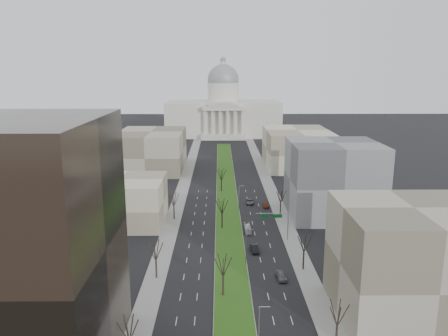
{
  "coord_description": "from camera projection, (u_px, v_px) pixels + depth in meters",
  "views": [
    {
      "loc": [
        -2.69,
        -43.95,
        46.85
      ],
      "look_at": [
        -1.16,
        104.0,
        13.09
      ],
      "focal_mm": 35.0,
      "sensor_mm": 36.0,
      "label": 1
    }
  ],
  "objects": [
    {
      "name": "building_far_left",
      "position": [
        152.0,
        150.0,
        206.92
      ],
      "size": [
        30.0,
        40.0,
        18.0
      ],
      "primitive_type": "cube",
      "color": "#78715C",
      "rests_on": "ground"
    },
    {
      "name": "car_grey_far",
      "position": [
        250.0,
        202.0,
        154.83
      ],
      "size": [
        2.73,
        5.57,
        1.52
      ],
      "primitive_type": "imported",
      "rotation": [
        0.0,
        0.0,
        -0.04
      ],
      "color": "#55575E",
      "rests_on": "ground"
    },
    {
      "name": "box_van",
      "position": [
        248.0,
        228.0,
        128.35
      ],
      "size": [
        1.78,
        7.09,
        1.97
      ],
      "primitive_type": "imported",
      "rotation": [
        0.0,
        0.0,
        0.02
      ],
      "color": "silver",
      "rests_on": "ground"
    },
    {
      "name": "tree_left_near",
      "position": [
        129.0,
        328.0,
        69.2
      ],
      "size": [
        5.1,
        5.1,
        9.18
      ],
      "color": "black",
      "rests_on": "ground"
    },
    {
      "name": "streetlamp_median_a",
      "position": [
        259.0,
        330.0,
        71.76
      ],
      "size": [
        1.9,
        0.2,
        9.16
      ],
      "color": "gray",
      "rests_on": "ground"
    },
    {
      "name": "tree_left_mid",
      "position": [
        156.0,
        250.0,
        98.36
      ],
      "size": [
        5.4,
        5.4,
        9.72
      ],
      "color": "black",
      "rests_on": "ground"
    },
    {
      "name": "building_tan_right",
      "position": [
        409.0,
        263.0,
        82.38
      ],
      "size": [
        26.0,
        24.0,
        22.0
      ],
      "primitive_type": "cube",
      "color": "#78715C",
      "rests_on": "ground"
    },
    {
      "name": "streetlamp_median_c",
      "position": [
        239.0,
        198.0,
        144.88
      ],
      "size": [
        1.9,
        0.2,
        9.16
      ],
      "color": "gray",
      "rests_on": "ground"
    },
    {
      "name": "building_grey_right",
      "position": [
        333.0,
        179.0,
        140.66
      ],
      "size": [
        28.0,
        26.0,
        24.0
      ],
      "primitive_type": "cube",
      "color": "#5A5D5F",
      "rests_on": "ground"
    },
    {
      "name": "building_far_right",
      "position": [
        297.0,
        148.0,
        212.51
      ],
      "size": [
        30.0,
        40.0,
        18.0
      ],
      "primitive_type": "cube",
      "color": "#9E937A",
      "rests_on": "ground"
    },
    {
      "name": "tree_median_c",
      "position": [
        221.0,
        174.0,
        168.71
      ],
      "size": [
        5.4,
        5.4,
        9.72
      ],
      "color": "black",
      "rests_on": "ground"
    },
    {
      "name": "car_grey_near",
      "position": [
        281.0,
        276.0,
        99.27
      ],
      "size": [
        2.51,
        5.16,
        1.7
      ],
      "primitive_type": "imported",
      "rotation": [
        0.0,
        0.0,
        0.1
      ],
      "color": "#575B60",
      "rests_on": "ground"
    },
    {
      "name": "tree_right_mid",
      "position": [
        304.0,
        241.0,
        102.57
      ],
      "size": [
        5.52,
        5.52,
        9.94
      ],
      "color": "black",
      "rests_on": "ground"
    },
    {
      "name": "tree_median_b",
      "position": [
        222.0,
        206.0,
        129.71
      ],
      "size": [
        5.4,
        5.4,
        9.72
      ],
      "color": "black",
      "rests_on": "ground"
    },
    {
      "name": "median",
      "position": [
        227.0,
        192.0,
        169.28
      ],
      "size": [
        8.0,
        222.03,
        0.2
      ],
      "color": "#999993",
      "rests_on": "ground"
    },
    {
      "name": "car_black",
      "position": [
        254.0,
        248.0,
        114.26
      ],
      "size": [
        2.24,
        5.28,
        1.7
      ],
      "primitive_type": "imported",
      "rotation": [
        0.0,
        0.0,
        0.09
      ],
      "color": "black",
      "rests_on": "ground"
    },
    {
      "name": "streetlamp_median_b",
      "position": [
        246.0,
        246.0,
        105.88
      ],
      "size": [
        1.9,
        0.2,
        9.16
      ],
      "color": "gray",
      "rests_on": "ground"
    },
    {
      "name": "tree_right_near",
      "position": [
        338.0,
        313.0,
        73.43
      ],
      "size": [
        5.16,
        5.16,
        9.29
      ],
      "color": "black",
      "rests_on": "ground"
    },
    {
      "name": "tree_median_a",
      "position": [
        223.0,
        265.0,
        90.72
      ],
      "size": [
        5.4,
        5.4,
        9.72
      ],
      "color": "black",
      "rests_on": "ground"
    },
    {
      "name": "building_beige_left",
      "position": [
        121.0,
        201.0,
        134.27
      ],
      "size": [
        26.0,
        22.0,
        14.0
      ],
      "primitive_type": "cube",
      "color": "#9E937A",
      "rests_on": "ground"
    },
    {
      "name": "tree_left_far",
      "position": [
        174.0,
        199.0,
        137.39
      ],
      "size": [
        5.28,
        5.28,
        9.5
      ],
      "color": "black",
      "rests_on": "ground"
    },
    {
      "name": "car_red",
      "position": [
        266.0,
        205.0,
        150.86
      ],
      "size": [
        1.87,
        4.58,
        1.33
      ],
      "primitive_type": "imported",
      "rotation": [
        0.0,
        0.0,
        -0.0
      ],
      "color": "maroon",
      "rests_on": "ground"
    },
    {
      "name": "ground",
      "position": [
        227.0,
        192.0,
        170.28
      ],
      "size": [
        600.0,
        600.0,
        0.0
      ],
      "primitive_type": "plane",
      "color": "black",
      "rests_on": "ground"
    },
    {
      "name": "capitol",
      "position": [
        223.0,
        112.0,
        312.49
      ],
      "size": [
        80.0,
        46.0,
        55.0
      ],
      "color": "beige",
      "rests_on": "ground"
    },
    {
      "name": "tree_right_far",
      "position": [
        281.0,
        196.0,
        141.71
      ],
      "size": [
        5.04,
        5.04,
        9.07
      ],
      "color": "black",
      "rests_on": "ground"
    },
    {
      "name": "sidewalk_right",
      "position": [
        280.0,
        212.0,
        146.07
      ],
      "size": [
        5.0,
        330.0,
        0.15
      ],
      "primitive_type": "cube",
      "color": "gray",
      "rests_on": "ground"
    },
    {
      "name": "mast_arm_signs",
      "position": [
        278.0,
        220.0,
        120.34
      ],
      "size": [
        9.12,
        0.24,
        8.09
      ],
      "color": "gray",
      "rests_on": "ground"
    },
    {
      "name": "sidewalk_left",
      "position": [
        175.0,
        212.0,
        145.72
      ],
      "size": [
        5.0,
        330.0,
        0.15
      ],
      "primitive_type": "cube",
      "color": "gray",
      "rests_on": "ground"
    }
  ]
}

